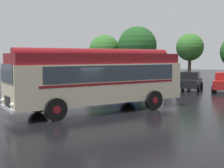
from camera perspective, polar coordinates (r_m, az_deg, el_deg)
ground_plane at (r=17.01m, az=-4.87°, el=-5.30°), size 120.00×120.00×0.00m
vintage_bus at (r=17.40m, az=-2.44°, el=1.24°), size 6.98×10.03×3.49m
car_near_left at (r=31.49m, az=4.36°, el=1.05°), size 2.36×4.38×1.66m
car_mid_left at (r=30.13m, az=8.85°, el=0.82°), size 2.20×4.32×1.66m
car_mid_right at (r=29.16m, az=14.11°, el=0.58°), size 2.35×4.38×1.66m
box_van at (r=32.75m, az=-0.37°, el=2.12°), size 2.38×5.79×2.50m
tree_far_left at (r=40.20m, az=-1.44°, el=6.13°), size 4.01×4.01×5.81m
tree_left_of_centre at (r=38.36m, az=4.72°, el=6.88°), size 4.76×4.76×6.70m
tree_centre at (r=36.68m, az=14.09°, el=6.65°), size 3.12×3.12×5.66m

